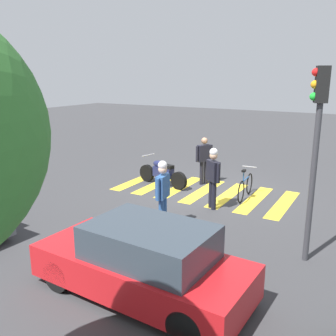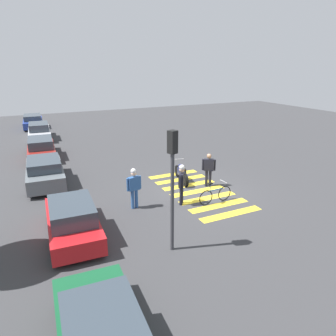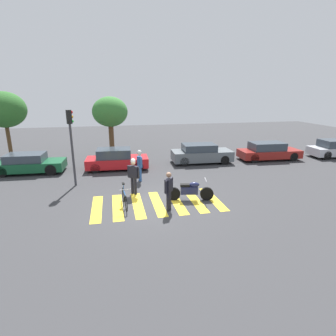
# 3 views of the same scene
# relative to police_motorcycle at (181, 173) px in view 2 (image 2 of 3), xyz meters

# --- Properties ---
(ground_plane) EXTENTS (60.00, 60.00, 0.00)m
(ground_plane) POSITION_rel_police_motorcycle_xyz_m (-1.57, -0.08, -0.46)
(ground_plane) COLOR #38383A
(police_motorcycle) EXTENTS (2.17, 0.75, 1.03)m
(police_motorcycle) POSITION_rel_police_motorcycle_xyz_m (0.00, 0.00, 0.00)
(police_motorcycle) COLOR black
(police_motorcycle) RESTS_ON ground_plane
(leaning_bicycle) EXTENTS (0.46, 1.73, 1.01)m
(leaning_bicycle) POSITION_rel_police_motorcycle_xyz_m (-3.05, -0.10, -0.07)
(leaning_bicycle) COLOR black
(leaning_bicycle) RESTS_ON ground_plane
(officer_on_foot) EXTENTS (0.44, 0.58, 1.71)m
(officer_on_foot) POSITION_rel_police_motorcycle_xyz_m (-1.21, -0.89, 0.53)
(officer_on_foot) COLOR black
(officer_on_foot) RESTS_ON ground_plane
(officer_by_motorcycle) EXTENTS (0.56, 0.46, 1.84)m
(officer_by_motorcycle) POSITION_rel_police_motorcycle_xyz_m (-2.51, 1.33, 0.61)
(officer_by_motorcycle) COLOR black
(officer_by_motorcycle) RESTS_ON ground_plane
(pedestrian_bystander) EXTENTS (0.26, 0.67, 1.80)m
(pedestrian_bystander) POSITION_rel_police_motorcycle_xyz_m (-1.99, 3.33, 0.59)
(pedestrian_bystander) COLOR #2D5999
(pedestrian_bystander) RESTS_ON ground_plane
(crosswalk_stripes) EXTENTS (5.85, 2.89, 0.01)m
(crosswalk_stripes) POSITION_rel_police_motorcycle_xyz_m (-1.57, -0.08, -0.45)
(crosswalk_stripes) COLOR yellow
(crosswalk_stripes) RESTS_ON ground_plane
(car_red_convertible) EXTENTS (4.06, 1.85, 1.37)m
(car_red_convertible) POSITION_rel_police_motorcycle_xyz_m (-3.24, 6.10, 0.19)
(car_red_convertible) COLOR black
(car_red_convertible) RESTS_ON ground_plane
(car_grey_coupe) EXTENTS (4.33, 1.95, 1.37)m
(car_grey_coupe) POSITION_rel_police_motorcycle_xyz_m (2.75, 6.52, 0.20)
(car_grey_coupe) COLOR black
(car_grey_coupe) RESTS_ON ground_plane
(car_maroon_wagon) EXTENTS (4.59, 1.89, 1.32)m
(car_maroon_wagon) POSITION_rel_police_motorcycle_xyz_m (7.99, 6.33, 0.17)
(car_maroon_wagon) COLOR black
(car_maroon_wagon) RESTS_ON ground_plane
(car_silver_sedan) EXTENTS (4.46, 1.87, 1.36)m
(car_silver_sedan) POSITION_rel_police_motorcycle_xyz_m (13.78, 6.05, 0.19)
(car_silver_sedan) COLOR black
(car_silver_sedan) RESTS_ON ground_plane
(car_blue_hatchback) EXTENTS (4.54, 1.94, 1.28)m
(car_blue_hatchback) POSITION_rel_police_motorcycle_xyz_m (19.35, 6.26, 0.16)
(car_blue_hatchback) COLOR black
(car_blue_hatchback) RESTS_ON ground_plane
(traffic_light_pole) EXTENTS (0.36, 0.31, 4.05)m
(traffic_light_pole) POSITION_rel_police_motorcycle_xyz_m (-5.51, 3.28, 2.28)
(traffic_light_pole) COLOR #38383D
(traffic_light_pole) RESTS_ON ground_plane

